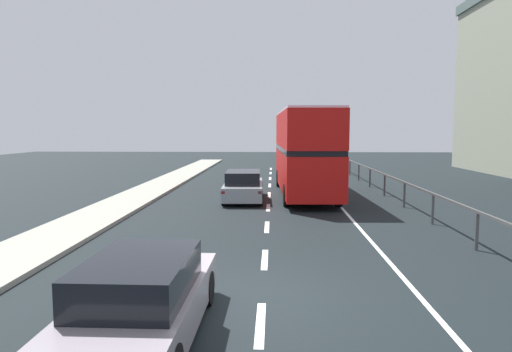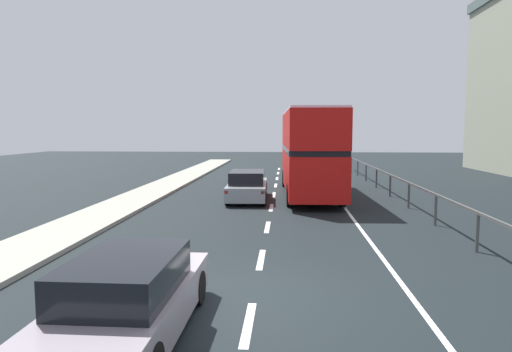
# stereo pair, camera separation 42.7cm
# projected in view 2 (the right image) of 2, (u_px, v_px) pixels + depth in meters

# --- Properties ---
(ground_plane) EXTENTS (73.39, 120.00, 0.10)m
(ground_plane) POSITION_uv_depth(u_px,v_px,m) (254.00, 299.00, 9.12)
(ground_plane) COLOR black
(lane_paint_markings) EXTENTS (3.31, 46.00, 0.01)m
(lane_paint_markings) POSITION_uv_depth(u_px,v_px,m) (319.00, 215.00, 17.74)
(lane_paint_markings) COLOR silver
(lane_paint_markings) RESTS_ON ground
(bridge_side_railing) EXTENTS (0.10, 42.00, 1.13)m
(bridge_side_railing) POSITION_uv_depth(u_px,v_px,m) (421.00, 193.00, 17.56)
(bridge_side_railing) COLOR #484A49
(bridge_side_railing) RESTS_ON ground
(double_decker_bus_red) EXTENTS (2.86, 10.16, 4.33)m
(double_decker_bus_red) POSITION_uv_depth(u_px,v_px,m) (310.00, 150.00, 22.98)
(double_decker_bus_red) COLOR red
(double_decker_bus_red) RESTS_ON ground
(hatchback_car_near) EXTENTS (1.79, 4.38, 1.40)m
(hatchback_car_near) POSITION_uv_depth(u_px,v_px,m) (130.00, 299.00, 7.21)
(hatchback_car_near) COLOR gray
(hatchback_car_near) RESTS_ON ground
(sedan_car_ahead) EXTENTS (1.93, 4.62, 1.41)m
(sedan_car_ahead) POSITION_uv_depth(u_px,v_px,m) (247.00, 186.00, 21.60)
(sedan_car_ahead) COLOR gray
(sedan_car_ahead) RESTS_ON ground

